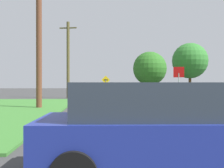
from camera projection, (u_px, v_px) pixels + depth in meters
The scene contains 10 objects.
ground_plane at pixel (115, 105), 20.11m from camera, with size 120.00×120.00×0.00m, color #3C3C3C.
lane_stripe_center at pixel (126, 119), 12.12m from camera, with size 0.20×14.00×0.01m, color yellow.
stop_sign at pixel (179, 78), 19.25m from camera, with size 0.73×0.19×2.72m.
car_behind_on_main_road at pixel (160, 130), 4.68m from camera, with size 4.36×2.07×1.62m.
car_on_crossroad at pixel (201, 91), 25.94m from camera, with size 2.41×4.45×1.62m.
utility_pole_near at pixel (39, 41), 17.02m from camera, with size 1.80×0.35×8.23m.
utility_pole_mid at pixel (68, 59), 28.34m from camera, with size 1.79×0.45×7.89m.
direction_sign at pixel (106, 84), 28.99m from camera, with size 0.91×0.08×2.35m.
oak_tree_left at pixel (150, 69), 31.07m from camera, with size 3.80×3.80×5.13m.
pine_tree_center at pixel (190, 61), 34.48m from camera, with size 4.45×4.45×6.59m.
Camera 1 is at (-1.24, -20.06, 1.62)m, focal length 44.07 mm.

